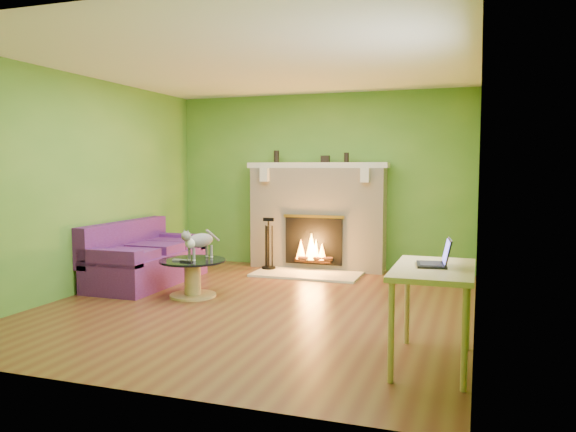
# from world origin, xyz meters

# --- Properties ---
(floor) EXTENTS (5.00, 5.00, 0.00)m
(floor) POSITION_xyz_m (0.00, 0.00, 0.00)
(floor) COLOR #5C2D1A
(floor) RESTS_ON ground
(ceiling) EXTENTS (5.00, 5.00, 0.00)m
(ceiling) POSITION_xyz_m (0.00, 0.00, 2.60)
(ceiling) COLOR white
(ceiling) RESTS_ON wall_back
(wall_back) EXTENTS (5.00, 0.00, 5.00)m
(wall_back) POSITION_xyz_m (0.00, 2.50, 1.30)
(wall_back) COLOR #42812A
(wall_back) RESTS_ON floor
(wall_front) EXTENTS (5.00, 0.00, 5.00)m
(wall_front) POSITION_xyz_m (0.00, -2.50, 1.30)
(wall_front) COLOR #42812A
(wall_front) RESTS_ON floor
(wall_left) EXTENTS (0.00, 5.00, 5.00)m
(wall_left) POSITION_xyz_m (-2.25, 0.00, 1.30)
(wall_left) COLOR #42812A
(wall_left) RESTS_ON floor
(wall_right) EXTENTS (0.00, 5.00, 5.00)m
(wall_right) POSITION_xyz_m (2.25, 0.00, 1.30)
(wall_right) COLOR #42812A
(wall_right) RESTS_ON floor
(window_frame) EXTENTS (0.00, 1.20, 1.20)m
(window_frame) POSITION_xyz_m (2.24, -0.90, 1.55)
(window_frame) COLOR silver
(window_frame) RESTS_ON wall_right
(window_pane) EXTENTS (0.00, 1.06, 1.06)m
(window_pane) POSITION_xyz_m (2.23, -0.90, 1.55)
(window_pane) COLOR white
(window_pane) RESTS_ON wall_right
(fireplace) EXTENTS (2.10, 0.46, 1.58)m
(fireplace) POSITION_xyz_m (0.00, 2.32, 0.77)
(fireplace) COLOR beige
(fireplace) RESTS_ON floor
(hearth) EXTENTS (1.50, 0.75, 0.03)m
(hearth) POSITION_xyz_m (0.00, 1.80, 0.01)
(hearth) COLOR beige
(hearth) RESTS_ON floor
(mantel) EXTENTS (2.10, 0.28, 0.08)m
(mantel) POSITION_xyz_m (0.00, 2.30, 1.54)
(mantel) COLOR beige
(mantel) RESTS_ON fireplace
(sofa) EXTENTS (0.85, 1.78, 0.80)m
(sofa) POSITION_xyz_m (-1.86, 0.62, 0.31)
(sofa) COLOR #4A185C
(sofa) RESTS_ON floor
(coffee_table) EXTENTS (0.77, 0.77, 0.44)m
(coffee_table) POSITION_xyz_m (-0.88, 0.12, 0.25)
(coffee_table) COLOR tan
(coffee_table) RESTS_ON floor
(desk) EXTENTS (0.59, 1.02, 0.76)m
(desk) POSITION_xyz_m (1.95, -1.31, 0.67)
(desk) COLOR tan
(desk) RESTS_ON floor
(cat) EXTENTS (0.37, 0.62, 0.36)m
(cat) POSITION_xyz_m (-0.80, 0.17, 0.62)
(cat) COLOR slate
(cat) RESTS_ON coffee_table
(remote_silver) EXTENTS (0.17, 0.05, 0.02)m
(remote_silver) POSITION_xyz_m (-0.98, 0.00, 0.45)
(remote_silver) COLOR gray
(remote_silver) RESTS_ON coffee_table
(remote_black) EXTENTS (0.16, 0.07, 0.02)m
(remote_black) POSITION_xyz_m (-0.86, -0.06, 0.44)
(remote_black) COLOR black
(remote_black) RESTS_ON coffee_table
(laptop) EXTENTS (0.29, 0.32, 0.22)m
(laptop) POSITION_xyz_m (1.93, -1.26, 0.87)
(laptop) COLOR black
(laptop) RESTS_ON desk
(fire_tools) EXTENTS (0.20, 0.20, 0.75)m
(fire_tools) POSITION_xyz_m (-0.63, 1.95, 0.41)
(fire_tools) COLOR black
(fire_tools) RESTS_ON hearth
(mantel_vase_left) EXTENTS (0.08, 0.08, 0.18)m
(mantel_vase_left) POSITION_xyz_m (-0.64, 2.33, 1.67)
(mantel_vase_left) COLOR black
(mantel_vase_left) RESTS_ON mantel
(mantel_vase_right) EXTENTS (0.07, 0.07, 0.14)m
(mantel_vase_right) POSITION_xyz_m (0.43, 2.33, 1.65)
(mantel_vase_right) COLOR black
(mantel_vase_right) RESTS_ON mantel
(mantel_box) EXTENTS (0.12, 0.08, 0.10)m
(mantel_box) POSITION_xyz_m (0.12, 2.33, 1.63)
(mantel_box) COLOR black
(mantel_box) RESTS_ON mantel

